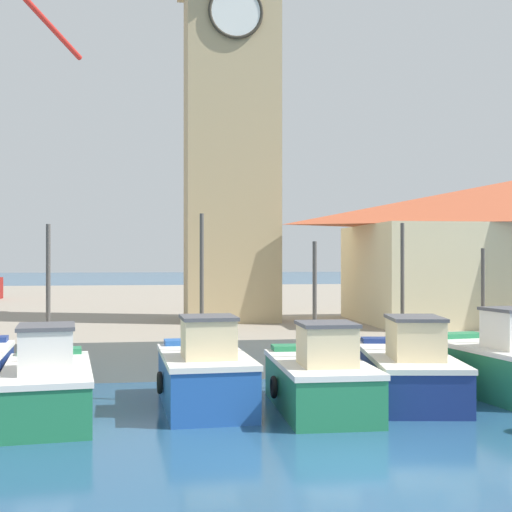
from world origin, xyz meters
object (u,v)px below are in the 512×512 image
(clock_tower, at_px, (230,104))
(fishing_boat_mid_right, at_px, (496,364))
(fishing_boat_mid_left, at_px, (320,379))
(fishing_boat_left_outer, at_px, (47,385))
(fishing_boat_left_inner, at_px, (204,374))
(fishing_boat_center, at_px, (408,369))

(clock_tower, bearing_deg, fishing_boat_mid_right, -59.29)
(fishing_boat_mid_left, height_order, clock_tower, clock_tower)
(fishing_boat_left_outer, bearing_deg, fishing_boat_left_inner, 9.42)
(fishing_boat_left_outer, distance_m, fishing_boat_left_inner, 3.49)
(fishing_boat_center, bearing_deg, fishing_boat_mid_left, -156.97)
(fishing_boat_left_inner, height_order, fishing_boat_mid_right, fishing_boat_left_inner)
(fishing_boat_left_inner, xyz_separation_m, fishing_boat_mid_left, (2.56, -0.73, -0.05))
(fishing_boat_center, distance_m, fishing_boat_mid_right, 2.36)
(fishing_boat_mid_right, relative_size, clock_tower, 0.25)
(fishing_boat_mid_left, distance_m, clock_tower, 13.69)
(fishing_boat_mid_right, bearing_deg, fishing_boat_center, -177.29)
(fishing_boat_left_inner, bearing_deg, fishing_boat_mid_right, 3.38)
(fishing_boat_mid_left, bearing_deg, clock_tower, 94.53)
(fishing_boat_left_inner, xyz_separation_m, fishing_boat_mid_right, (7.38, 0.44, 0.01))
(fishing_boat_mid_right, bearing_deg, fishing_boat_left_inner, -176.62)
(fishing_boat_left_inner, height_order, fishing_boat_center, fishing_boat_left_inner)
(fishing_boat_mid_right, bearing_deg, fishing_boat_mid_left, -166.46)
(fishing_boat_left_outer, xyz_separation_m, clock_tower, (5.15, 10.55, 8.48))
(fishing_boat_left_outer, xyz_separation_m, fishing_boat_left_inner, (3.44, 0.57, 0.05))
(fishing_boat_center, bearing_deg, clock_tower, 108.96)
(fishing_boat_left_inner, height_order, fishing_boat_mid_left, fishing_boat_left_inner)
(fishing_boat_left_inner, distance_m, fishing_boat_center, 5.04)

